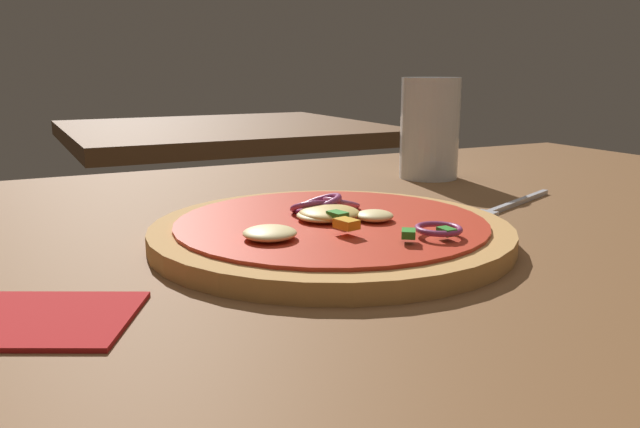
# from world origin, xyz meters

# --- Properties ---
(dining_table) EXTENTS (1.29, 0.92, 0.04)m
(dining_table) POSITION_xyz_m (0.00, 0.00, 0.02)
(dining_table) COLOR brown
(dining_table) RESTS_ON ground
(pizza) EXTENTS (0.29, 0.29, 0.04)m
(pizza) POSITION_xyz_m (-0.05, 0.02, 0.05)
(pizza) COLOR tan
(pizza) RESTS_ON dining_table
(fork) EXTENTS (0.19, 0.09, 0.01)m
(fork) POSITION_xyz_m (0.17, 0.05, 0.04)
(fork) COLOR silver
(fork) RESTS_ON dining_table
(beer_glass) EXTENTS (0.07, 0.07, 0.13)m
(beer_glass) POSITION_xyz_m (0.21, 0.24, 0.09)
(beer_glass) COLOR silver
(beer_glass) RESTS_ON dining_table
(napkin) EXTENTS (0.15, 0.13, 0.00)m
(napkin) POSITION_xyz_m (-0.28, -0.05, 0.04)
(napkin) COLOR #B21E1E
(napkin) RESTS_ON dining_table
(background_table) EXTENTS (0.72, 0.65, 0.04)m
(background_table) POSITION_xyz_m (0.22, 1.08, 0.02)
(background_table) COLOR brown
(background_table) RESTS_ON ground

